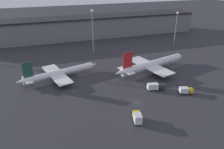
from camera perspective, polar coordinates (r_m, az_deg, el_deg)
ground at (r=92.28m, az=6.49°, el=-7.27°), size 600.00×600.00×0.00m
terminal_building at (r=182.82m, az=-7.20°, el=12.17°), size 189.15×20.93×16.95m
airplane_0 at (r=113.42m, az=-13.71°, el=0.33°), size 41.93×27.29×11.99m
airplane_1 at (r=120.89m, az=10.35°, el=2.58°), size 48.09×30.21×13.73m
service_vehicle_1 at (r=80.20m, az=6.64°, el=-11.07°), size 3.81×6.15×3.86m
service_vehicle_2 at (r=102.43m, az=18.69°, el=-3.93°), size 6.34×4.08×3.04m
service_vehicle_3 at (r=101.82m, az=11.21°, el=-3.08°), size 8.21×3.88×3.32m
lamp_post_1 at (r=140.08m, az=-5.06°, el=12.24°), size 1.80×1.80×28.87m
lamp_post_2 at (r=165.08m, az=16.46°, el=12.45°), size 1.80×1.80×24.42m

